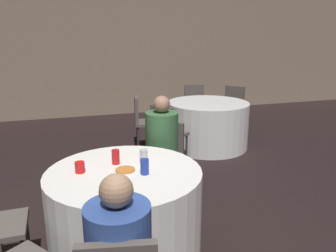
{
  "coord_description": "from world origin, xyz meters",
  "views": [
    {
      "loc": [
        -0.54,
        -2.4,
        1.77
      ],
      "look_at": [
        0.44,
        0.83,
        0.84
      ],
      "focal_mm": 35.0,
      "sensor_mm": 36.0,
      "label": 1
    }
  ],
  "objects_px": {
    "chair_far_southwest": "(166,129)",
    "person_green_jacket": "(160,152)",
    "chair_near_northeast": "(165,154)",
    "chair_far_west": "(142,117)",
    "chair_far_northeast": "(232,104)",
    "soda_can_red": "(116,157)",
    "chair_far_north": "(195,103)",
    "soda_can_silver": "(144,156)",
    "pizza_plate_near": "(125,170)",
    "table_far": "(207,124)",
    "table_near": "(126,213)",
    "soda_can_blue": "(145,167)"
  },
  "relations": [
    {
      "from": "person_green_jacket",
      "to": "chair_far_north",
      "type": "bearing_deg",
      "value": -83.82
    },
    {
      "from": "chair_far_southwest",
      "to": "soda_can_blue",
      "type": "height_order",
      "value": "soda_can_blue"
    },
    {
      "from": "chair_far_west",
      "to": "soda_can_blue",
      "type": "distance_m",
      "value": 2.74
    },
    {
      "from": "chair_far_southwest",
      "to": "pizza_plate_near",
      "type": "relative_size",
      "value": 3.97
    },
    {
      "from": "chair_far_north",
      "to": "soda_can_red",
      "type": "height_order",
      "value": "soda_can_red"
    },
    {
      "from": "soda_can_silver",
      "to": "soda_can_blue",
      "type": "distance_m",
      "value": 0.22
    },
    {
      "from": "chair_far_northeast",
      "to": "table_far",
      "type": "bearing_deg",
      "value": 90.0
    },
    {
      "from": "pizza_plate_near",
      "to": "chair_far_west",
      "type": "bearing_deg",
      "value": 74.59
    },
    {
      "from": "table_far",
      "to": "chair_far_southwest",
      "type": "bearing_deg",
      "value": -146.37
    },
    {
      "from": "chair_near_northeast",
      "to": "soda_can_silver",
      "type": "bearing_deg",
      "value": 96.25
    },
    {
      "from": "table_near",
      "to": "chair_far_southwest",
      "type": "distance_m",
      "value": 2.0
    },
    {
      "from": "chair_far_north",
      "to": "person_green_jacket",
      "type": "bearing_deg",
      "value": 71.9
    },
    {
      "from": "chair_near_northeast",
      "to": "chair_far_west",
      "type": "relative_size",
      "value": 1.0
    },
    {
      "from": "soda_can_red",
      "to": "soda_can_silver",
      "type": "height_order",
      "value": "same"
    },
    {
      "from": "chair_far_southwest",
      "to": "chair_far_north",
      "type": "bearing_deg",
      "value": 113.04
    },
    {
      "from": "chair_far_north",
      "to": "person_green_jacket",
      "type": "xyz_separation_m",
      "value": [
        -1.46,
        -2.71,
        0.08
      ]
    },
    {
      "from": "table_near",
      "to": "chair_near_northeast",
      "type": "xyz_separation_m",
      "value": [
        0.58,
        0.85,
        0.15
      ]
    },
    {
      "from": "chair_far_northeast",
      "to": "person_green_jacket",
      "type": "xyz_separation_m",
      "value": [
        -2.08,
        -2.35,
        0.08
      ]
    },
    {
      "from": "table_far",
      "to": "pizza_plate_near",
      "type": "height_order",
      "value": "pizza_plate_near"
    },
    {
      "from": "chair_far_north",
      "to": "chair_far_northeast",
      "type": "height_order",
      "value": "same"
    },
    {
      "from": "soda_can_red",
      "to": "soda_can_silver",
      "type": "xyz_separation_m",
      "value": [
        0.23,
        -0.06,
        0.0
      ]
    },
    {
      "from": "pizza_plate_near",
      "to": "soda_can_silver",
      "type": "bearing_deg",
      "value": 34.5
    },
    {
      "from": "person_green_jacket",
      "to": "soda_can_blue",
      "type": "relative_size",
      "value": 9.73
    },
    {
      "from": "chair_far_north",
      "to": "chair_far_southwest",
      "type": "height_order",
      "value": "same"
    },
    {
      "from": "person_green_jacket",
      "to": "soda_can_red",
      "type": "relative_size",
      "value": 9.73
    },
    {
      "from": "chair_far_north",
      "to": "chair_far_southwest",
      "type": "xyz_separation_m",
      "value": [
        -1.08,
        -1.64,
        0.0
      ]
    },
    {
      "from": "chair_near_northeast",
      "to": "chair_far_northeast",
      "type": "height_order",
      "value": "same"
    },
    {
      "from": "chair_far_north",
      "to": "soda_can_red",
      "type": "distance_m",
      "value": 3.83
    },
    {
      "from": "soda_can_red",
      "to": "soda_can_blue",
      "type": "xyz_separation_m",
      "value": [
        0.18,
        -0.28,
        0.0
      ]
    },
    {
      "from": "chair_far_southwest",
      "to": "person_green_jacket",
      "type": "height_order",
      "value": "person_green_jacket"
    },
    {
      "from": "chair_far_north",
      "to": "chair_far_southwest",
      "type": "relative_size",
      "value": 1.0
    },
    {
      "from": "table_near",
      "to": "chair_far_north",
      "type": "distance_m",
      "value": 3.95
    },
    {
      "from": "table_far",
      "to": "soda_can_silver",
      "type": "height_order",
      "value": "soda_can_silver"
    },
    {
      "from": "chair_far_northeast",
      "to": "soda_can_silver",
      "type": "bearing_deg",
      "value": 100.48
    },
    {
      "from": "table_far",
      "to": "table_near",
      "type": "bearing_deg",
      "value": -126.64
    },
    {
      "from": "chair_far_west",
      "to": "soda_can_blue",
      "type": "relative_size",
      "value": 7.09
    },
    {
      "from": "chair_far_north",
      "to": "soda_can_blue",
      "type": "xyz_separation_m",
      "value": [
        -1.82,
        -3.54,
        0.28
      ]
    },
    {
      "from": "soda_can_red",
      "to": "table_far",
      "type": "bearing_deg",
      "value": 50.73
    },
    {
      "from": "table_near",
      "to": "chair_near_northeast",
      "type": "relative_size",
      "value": 1.43
    },
    {
      "from": "chair_far_west",
      "to": "chair_near_northeast",
      "type": "bearing_deg",
      "value": 4.97
    },
    {
      "from": "table_near",
      "to": "chair_near_northeast",
      "type": "distance_m",
      "value": 1.04
    },
    {
      "from": "chair_far_northeast",
      "to": "soda_can_red",
      "type": "distance_m",
      "value": 3.92
    },
    {
      "from": "soda_can_silver",
      "to": "soda_can_red",
      "type": "bearing_deg",
      "value": 166.03
    },
    {
      "from": "chair_far_north",
      "to": "table_far",
      "type": "bearing_deg",
      "value": 90.0
    },
    {
      "from": "chair_far_southwest",
      "to": "soda_can_red",
      "type": "distance_m",
      "value": 1.88
    },
    {
      "from": "table_near",
      "to": "pizza_plate_near",
      "type": "height_order",
      "value": "pizza_plate_near"
    },
    {
      "from": "chair_far_north",
      "to": "chair_far_west",
      "type": "xyz_separation_m",
      "value": [
        -1.24,
        -0.88,
        0.0
      ]
    },
    {
      "from": "person_green_jacket",
      "to": "soda_can_blue",
      "type": "distance_m",
      "value": 0.92
    },
    {
      "from": "chair_far_west",
      "to": "chair_far_northeast",
      "type": "bearing_deg",
      "value": 115.0
    },
    {
      "from": "table_far",
      "to": "chair_far_northeast",
      "type": "bearing_deg",
      "value": 40.59
    }
  ]
}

